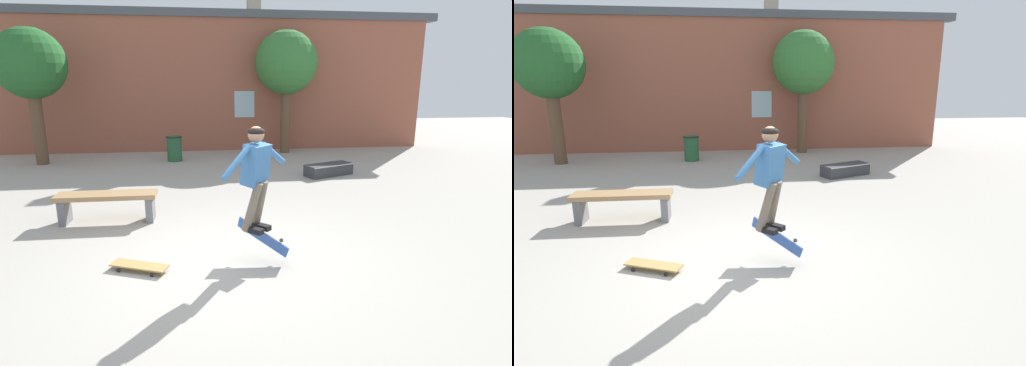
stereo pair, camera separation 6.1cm
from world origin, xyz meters
The scene contains 10 objects.
ground_plane centered at (0.00, 0.00, 0.00)m, with size 40.00×40.00×0.00m, color #A39E93.
building_backdrop centered at (0.01, 9.30, 2.42)m, with size 16.00×0.52×6.05m.
tree_right centered at (2.45, 8.39, 2.94)m, with size 2.05×2.05×4.02m.
tree_left centered at (-5.08, 7.34, 2.82)m, with size 1.96×1.96×3.86m.
park_bench centered at (-2.02, 1.90, 0.38)m, with size 1.70×0.47×0.52m.
skate_ledge centered at (2.90, 4.85, 0.15)m, with size 1.38×0.94×0.30m.
trash_bin centered at (-1.22, 7.35, 0.40)m, with size 0.49×0.49×0.76m.
skater centered at (0.33, -0.07, 1.30)m, with size 0.97×1.00×1.39m.
skateboard_flipping centered at (0.44, 0.00, 0.35)m, with size 0.64×0.53×0.51m.
skateboard_resting centered at (-1.21, -0.09, 0.07)m, with size 0.80×0.50×0.08m.
Camera 2 is at (-0.26, -5.03, 2.41)m, focal length 28.00 mm.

